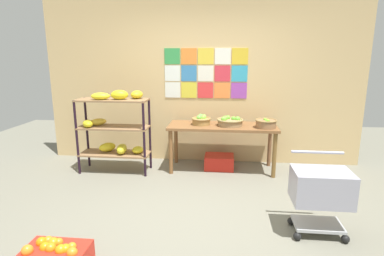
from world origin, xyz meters
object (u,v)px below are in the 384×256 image
Objects in this scene: banana_shelf_unit at (114,126)px; fruit_basket_back_left at (201,120)px; shopping_cart at (321,190)px; fruit_basket_back_right at (230,121)px; produce_crate_under_table at (219,162)px; display_table at (222,131)px; fruit_basket_centre at (266,123)px; orange_crate_foreground at (56,255)px.

banana_shelf_unit is 4.22× the size of fruit_basket_back_left.
fruit_basket_back_left reaches higher than shopping_cart.
fruit_basket_back_right is at bearing 112.70° from shopping_cart.
produce_crate_under_table is (1.60, 0.27, -0.61)m from banana_shelf_unit.
banana_shelf_unit is 1.65m from display_table.
fruit_basket_centre is 0.59× the size of orange_crate_foreground.
produce_crate_under_table is (0.29, 0.03, -0.68)m from fruit_basket_back_left.
display_table is 3.63× the size of produce_crate_under_table.
orange_crate_foreground is at bearing -166.33° from shopping_cart.
display_table is 2.00m from shopping_cart.
fruit_basket_back_right is at bearing -23.38° from produce_crate_under_table.
produce_crate_under_table is at bearing 9.62° from banana_shelf_unit.
shopping_cart is (2.35, 0.76, 0.36)m from orange_crate_foreground.
display_table is 0.53m from produce_crate_under_table.
orange_crate_foreground is at bearing -112.43° from fruit_basket_back_left.
orange_crate_foreground is 0.66× the size of shopping_cart.
fruit_basket_back_right reaches higher than shopping_cart.
fruit_basket_centre is (0.97, -0.13, -0.00)m from fruit_basket_back_left.
fruit_basket_back_left is at bearing 172.14° from fruit_basket_centre.
shopping_cart reaches higher than orange_crate_foreground.
orange_crate_foreground is at bearing -83.23° from banana_shelf_unit.
fruit_basket_back_left is 2.21m from shopping_cart.
fruit_basket_back_left is at bearing 177.88° from display_table.
display_table is at bearing -2.12° from fruit_basket_back_left.
orange_crate_foreground is 2.50m from shopping_cart.
fruit_basket_back_left is 0.37× the size of shopping_cart.
produce_crate_under_table is (-0.68, 0.16, -0.68)m from fruit_basket_centre.
fruit_basket_back_left is 0.56× the size of orange_crate_foreground.
produce_crate_under_table is at bearing 134.87° from display_table.
fruit_basket_back_right is at bearing 169.77° from fruit_basket_centre.
fruit_basket_back_left is at bearing 122.60° from shopping_cart.
fruit_basket_back_right is at bearing 6.67° from banana_shelf_unit.
produce_crate_under_table is 0.85× the size of orange_crate_foreground.
produce_crate_under_table is at bearing 156.62° from fruit_basket_back_right.
display_table is at bearing 166.82° from fruit_basket_back_right.
display_table is at bearing 115.25° from shopping_cart.
display_table is 3.09× the size of orange_crate_foreground.
orange_crate_foreground is (-2.00, -2.38, -0.68)m from fruit_basket_centre.
fruit_basket_back_left reaches higher than fruit_basket_back_right.
banana_shelf_unit reaches higher than orange_crate_foreground.
orange_crate_foreground is at bearing -118.65° from display_table.
banana_shelf_unit is 4.03× the size of fruit_basket_centre.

